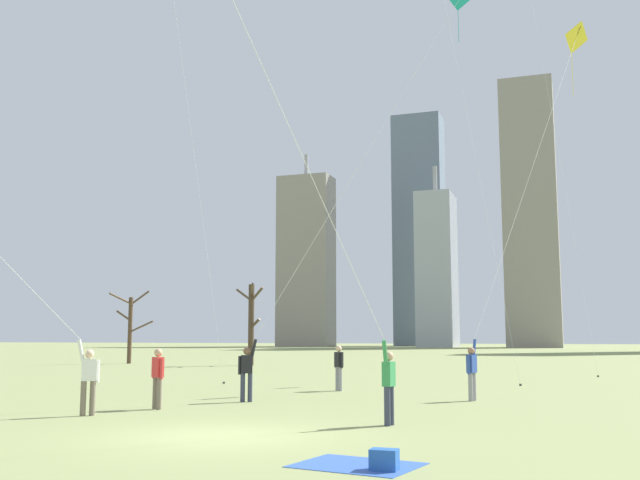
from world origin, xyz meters
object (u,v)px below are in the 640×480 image
at_px(kite_flyer_foreground_left_yellow, 506,261).
at_px(bare_tree_rightmost, 251,321).
at_px(distant_kite_high_overhead_purple, 178,29).
at_px(kite_flyer_foreground_right_teal, 278,315).
at_px(bystander_watching_nearby, 158,375).
at_px(picnic_spot, 372,462).
at_px(bystander_far_off_by_trees, 339,366).
at_px(kite_flyer_far_back_pink, 14,297).
at_px(kite_flyer_midfield_left_orange, 340,270).
at_px(bare_tree_center, 130,325).

xyz_separation_m(kite_flyer_foreground_left_yellow, bare_tree_rightmost, (-18.93, 20.77, -1.46)).
bearing_deg(distant_kite_high_overhead_purple, kite_flyer_foreground_right_teal, -38.69).
distance_m(bystander_watching_nearby, picnic_spot, 10.34).
distance_m(kite_flyer_foreground_right_teal, bystander_far_off_by_trees, 4.91).
bearing_deg(kite_flyer_far_back_pink, kite_flyer_midfield_left_orange, 3.19).
height_order(kite_flyer_foreground_left_yellow, bare_tree_rightmost, kite_flyer_foreground_left_yellow).
relative_size(kite_flyer_far_back_pink, bare_tree_center, 2.41).
height_order(bystander_watching_nearby, bare_tree_rightmost, bare_tree_rightmost).
height_order(kite_flyer_foreground_right_teal, bare_tree_center, kite_flyer_foreground_right_teal).
xyz_separation_m(kite_flyer_far_back_pink, distant_kite_high_overhead_purple, (-3.29, 12.75, 12.43)).
bearing_deg(bystander_watching_nearby, kite_flyer_foreground_left_yellow, 42.93).
distance_m(kite_flyer_far_back_pink, picnic_spot, 10.59).
xyz_separation_m(kite_flyer_midfield_left_orange, bare_tree_rightmost, (-16.45, 31.81, -0.28)).
relative_size(kite_flyer_foreground_right_teal, bare_tree_rightmost, 2.66).
height_order(kite_flyer_foreground_left_yellow, kite_flyer_far_back_pink, kite_flyer_foreground_left_yellow).
xyz_separation_m(kite_flyer_foreground_left_yellow, bystander_watching_nearby, (-8.62, -8.02, -3.61)).
xyz_separation_m(kite_flyer_foreground_left_yellow, kite_flyer_foreground_right_teal, (-6.55, -4.52, -1.91)).
height_order(kite_flyer_foreground_left_yellow, bare_tree_center, kite_flyer_foreground_left_yellow).
distance_m(bystander_watching_nearby, bare_tree_center, 35.34).
xyz_separation_m(kite_flyer_foreground_left_yellow, bare_tree_center, (-28.74, 20.97, -1.74)).
distance_m(kite_flyer_far_back_pink, distant_kite_high_overhead_purple, 18.11).
bearing_deg(bare_tree_center, distant_kite_high_overhead_purple, -52.78).
bearing_deg(distant_kite_high_overhead_purple, bystander_far_off_by_trees, -8.89).
distance_m(picnic_spot, bare_tree_center, 45.43).
height_order(distant_kite_high_overhead_purple, bare_tree_center, distant_kite_high_overhead_purple).
bearing_deg(bare_tree_rightmost, kite_flyer_foreground_left_yellow, -47.65).
xyz_separation_m(kite_flyer_midfield_left_orange, bystander_far_off_by_trees, (-3.56, 11.10, -2.43)).
distance_m(kite_flyer_far_back_pink, bare_tree_rightmost, 33.34).
xyz_separation_m(kite_flyer_foreground_right_teal, bare_tree_rightmost, (-12.39, 25.29, 0.45)).
bearing_deg(kite_flyer_midfield_left_orange, bare_tree_center, 129.37).
bearing_deg(bare_tree_rightmost, bystander_watching_nearby, -70.31).
relative_size(kite_flyer_foreground_left_yellow, kite_flyer_foreground_right_teal, 1.09).
relative_size(kite_flyer_midfield_left_orange, bystander_watching_nearby, 9.67).
height_order(picnic_spot, bare_tree_center, bare_tree_center).
distance_m(kite_flyer_far_back_pink, bystander_watching_nearby, 4.40).
bearing_deg(picnic_spot, bare_tree_center, 128.00).
bearing_deg(bare_tree_center, kite_flyer_midfield_left_orange, -50.63).
distance_m(kite_flyer_midfield_left_orange, bare_tree_center, 41.41).
distance_m(kite_flyer_foreground_left_yellow, distant_kite_high_overhead_purple, 17.55).
bearing_deg(bare_tree_rightmost, kite_flyer_far_back_pink, -75.34).
relative_size(bystander_watching_nearby, picnic_spot, 0.80).
bearing_deg(bystander_far_off_by_trees, bare_tree_center, 137.35).
height_order(bystander_far_off_by_trees, bare_tree_center, bare_tree_center).
bearing_deg(bare_tree_center, kite_flyer_foreground_right_teal, -48.95).
bearing_deg(kite_flyer_foreground_right_teal, bystander_watching_nearby, -120.70).
distance_m(kite_flyer_foreground_right_teal, bare_tree_rightmost, 28.17).
bearing_deg(picnic_spot, kite_flyer_midfield_left_orange, 114.00).
relative_size(bystander_far_off_by_trees, bare_tree_rightmost, 0.29).
height_order(kite_flyer_foreground_left_yellow, bystander_far_off_by_trees, kite_flyer_foreground_left_yellow).
distance_m(kite_flyer_far_back_pink, bystander_far_off_by_trees, 12.53).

